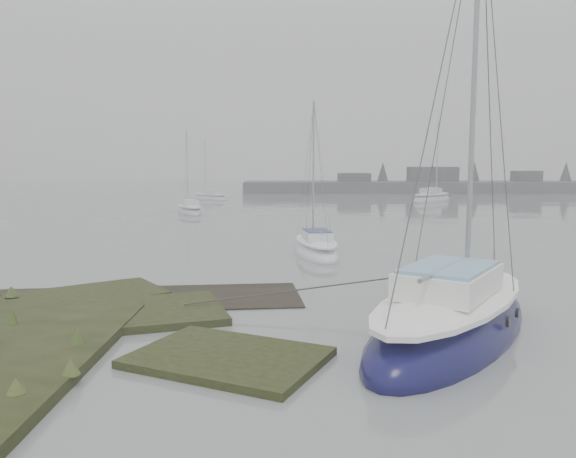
{
  "coord_description": "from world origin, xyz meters",
  "views": [
    {
      "loc": [
        1.66,
        -10.86,
        3.78
      ],
      "look_at": [
        1.64,
        5.93,
        1.8
      ],
      "focal_mm": 35.0,
      "sensor_mm": 36.0,
      "label": 1
    }
  ],
  "objects": [
    {
      "name": "sailboat_far_a",
      "position": [
        -5.78,
        31.13,
        0.21
      ],
      "size": [
        3.22,
        5.01,
        6.74
      ],
      "rotation": [
        0.0,
        0.0,
        0.38
      ],
      "color": "#A6ACB0",
      "rests_on": "ground"
    },
    {
      "name": "ground",
      "position": [
        0.0,
        30.0,
        0.0
      ],
      "size": [
        160.0,
        160.0,
        0.0
      ],
      "primitive_type": "plane",
      "color": "slate",
      "rests_on": "ground"
    },
    {
      "name": "sailboat_main",
      "position": [
        5.2,
        0.99,
        0.33
      ],
      "size": [
        6.22,
        7.59,
        10.58
      ],
      "rotation": [
        0.0,
        0.0,
        -0.59
      ],
      "color": "#100F3E",
      "rests_on": "ground"
    },
    {
      "name": "sailboat_far_c",
      "position": [
        -6.46,
        46.95,
        0.2
      ],
      "size": [
        4.64,
        4.02,
        6.57
      ],
      "rotation": [
        0.0,
        0.0,
        0.93
      ],
      "color": "silver",
      "rests_on": "ground"
    },
    {
      "name": "sailboat_white",
      "position": [
        2.78,
        12.05,
        0.21
      ],
      "size": [
        2.31,
        5.04,
        6.84
      ],
      "rotation": [
        0.0,
        0.0,
        0.15
      ],
      "color": "silver",
      "rests_on": "ground"
    },
    {
      "name": "sailboat_far_b",
      "position": [
        15.8,
        44.46,
        0.27
      ],
      "size": [
        5.72,
        5.83,
        8.68
      ],
      "rotation": [
        0.0,
        0.0,
        -0.77
      ],
      "color": "#B0B7BA",
      "rests_on": "ground"
    },
    {
      "name": "far_shoreline",
      "position": [
        26.84,
        61.9,
        0.85
      ],
      "size": [
        60.0,
        8.0,
        4.15
      ],
      "color": "#4C4F51",
      "rests_on": "ground"
    }
  ]
}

